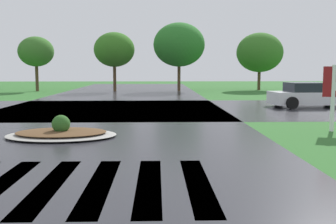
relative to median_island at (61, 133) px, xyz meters
name	(u,v)px	position (x,y,z in m)	size (l,w,h in m)	color
asphalt_roadway	(82,135)	(0.55, 0.36, -0.12)	(11.56, 80.00, 0.01)	#2B2B30
asphalt_cross_road	(111,109)	(0.55, 8.38, -0.12)	(90.00, 10.41, 0.01)	#2B2B30
crosswalk_stripes	(25,185)	(0.55, -5.07, -0.12)	(6.75, 3.60, 0.01)	white
median_island	(61,133)	(0.00, 0.00, 0.00)	(3.38, 2.36, 0.68)	#9E9B93
car_blue_compact	(310,96)	(11.27, 9.05, 0.49)	(4.50, 2.39, 1.33)	silver
background_treeline	(85,48)	(-3.68, 24.99, 3.83)	(40.16, 5.77, 6.24)	#4C3823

